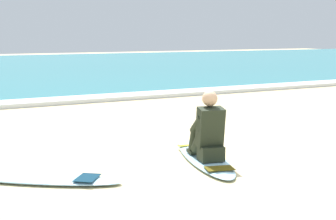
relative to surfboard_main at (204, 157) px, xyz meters
name	(u,v)px	position (x,y,z in m)	size (l,w,h in m)	color
ground_plane	(228,165)	(0.13, -0.39, -0.04)	(80.00, 80.00, 0.00)	beige
breaking_foam	(70,100)	(0.13, 6.72, 0.02)	(80.00, 0.90, 0.11)	white
surfboard_main	(204,157)	(0.00, 0.00, 0.00)	(1.15, 2.32, 0.08)	#9ED1E5
surfer_seated	(208,133)	(-0.07, -0.20, 0.40)	(0.48, 0.76, 0.95)	black
surfboard_spare_near	(29,177)	(-2.42, 0.20, 0.00)	(2.16, 1.90, 0.08)	#9ED1E5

